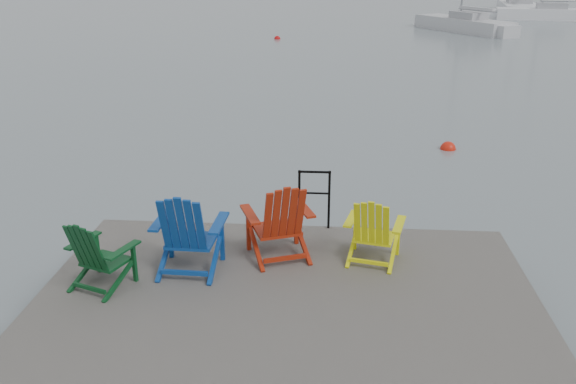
# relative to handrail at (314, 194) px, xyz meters

# --- Properties ---
(ground) EXTENTS (400.00, 400.00, 0.00)m
(ground) POSITION_rel_handrail_xyz_m (-0.25, -2.45, -1.04)
(ground) COLOR slate
(ground) RESTS_ON ground
(dock) EXTENTS (6.00, 5.00, 1.40)m
(dock) POSITION_rel_handrail_xyz_m (-0.25, -2.45, -0.69)
(dock) COLOR #2E2B29
(dock) RESTS_ON ground
(handrail) EXTENTS (0.48, 0.04, 0.90)m
(handrail) POSITION_rel_handrail_xyz_m (0.00, 0.00, 0.00)
(handrail) COLOR black
(handrail) RESTS_ON dock
(chair_green) EXTENTS (0.88, 0.84, 0.91)m
(chair_green) POSITION_rel_handrail_xyz_m (-2.54, -1.97, -0.08)
(chair_green) COLOR #0B3E1A
(chair_green) RESTS_ON dock
(chair_blue) EXTENTS (0.91, 0.85, 1.12)m
(chair_blue) POSITION_rel_handrail_xyz_m (-1.54, -1.49, 0.02)
(chair_blue) COLOR navy
(chair_blue) RESTS_ON dock
(chair_red) EXTENTS (1.05, 1.01, 1.10)m
(chair_red) POSITION_rel_handrail_xyz_m (-0.42, -1.02, 0.01)
(chair_red) COLOR #9B200B
(chair_red) RESTS_ON dock
(chair_yellow) EXTENTS (0.85, 0.81, 0.94)m
(chair_yellow) POSITION_rel_handrail_xyz_m (0.81, -1.04, -0.07)
(chair_yellow) COLOR #ECEE0D
(chair_yellow) RESTS_ON dock
(sailboat_near) EXTENTS (5.22, 7.13, 10.05)m
(sailboat_near) POSITION_rel_handrail_xyz_m (8.25, 31.53, -0.69)
(sailboat_near) COLOR silver
(sailboat_near) RESTS_ON ground
(sailboat_mid) EXTENTS (4.27, 10.49, 13.85)m
(sailboat_mid) POSITION_rel_handrail_xyz_m (15.67, 46.83, -0.69)
(sailboat_mid) COLOR white
(sailboat_mid) RESTS_ON ground
(sailboat_far) EXTENTS (7.16, 3.00, 9.79)m
(sailboat_far) POSITION_rel_handrail_xyz_m (15.85, 39.88, -0.69)
(sailboat_far) COLOR white
(sailboat_far) RESTS_ON ground
(buoy_a) EXTENTS (0.37, 0.37, 0.37)m
(buoy_a) POSITION_rel_handrail_xyz_m (3.02, 5.90, -1.04)
(buoy_a) COLOR red
(buoy_a) RESTS_ON ground
(buoy_b) EXTENTS (0.35, 0.35, 0.35)m
(buoy_b) POSITION_rel_handrail_xyz_m (-3.02, 26.88, -1.04)
(buoy_b) COLOR #BD0B0C
(buoy_b) RESTS_ON ground
(buoy_c) EXTENTS (0.40, 0.40, 0.40)m
(buoy_c) POSITION_rel_handrail_xyz_m (6.44, 33.83, -1.04)
(buoy_c) COLOR red
(buoy_c) RESTS_ON ground
(buoy_d) EXTENTS (0.35, 0.35, 0.35)m
(buoy_d) POSITION_rel_handrail_xyz_m (11.04, 37.55, -1.04)
(buoy_d) COLOR red
(buoy_d) RESTS_ON ground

